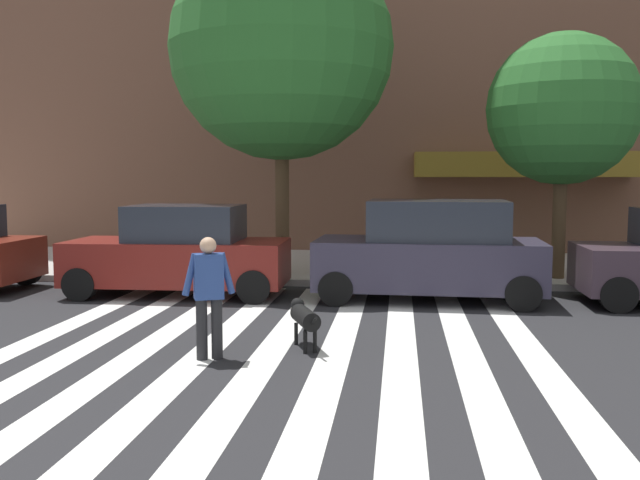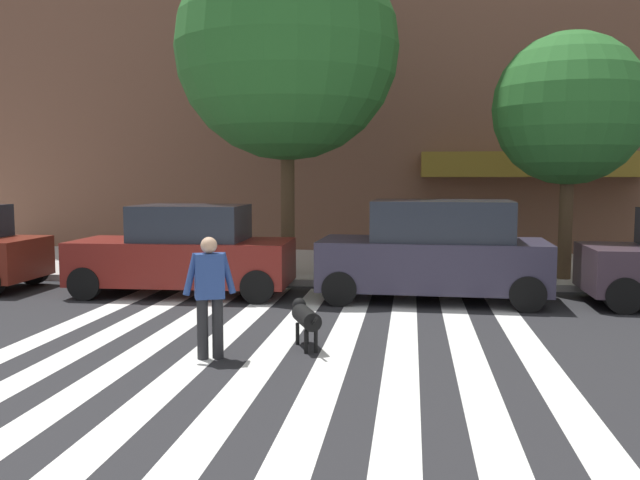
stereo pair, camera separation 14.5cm
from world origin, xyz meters
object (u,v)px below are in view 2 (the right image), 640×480
parked_car_behind_first (185,252)px  dog_on_leash (305,317)px  street_tree_middle (569,110)px  street_tree_nearest (287,49)px  pedestrian_dog_walker (210,290)px  parked_car_third_in_line (435,252)px

parked_car_behind_first → dog_on_leash: bearing=-51.9°
street_tree_middle → dog_on_leash: bearing=-127.9°
parked_car_behind_first → street_tree_nearest: street_tree_nearest is taller
parked_car_behind_first → street_tree_nearest: 5.34m
parked_car_behind_first → pedestrian_dog_walker: (1.94, -4.72, 0.05)m
street_tree_nearest → parked_car_third_in_line: bearing=-35.5°
pedestrian_dog_walker → dog_on_leash: (1.17, 0.75, -0.48)m
street_tree_nearest → pedestrian_dog_walker: (0.23, -7.10, -4.42)m
parked_car_behind_first → dog_on_leash: (3.11, -3.97, -0.43)m
street_tree_nearest → parked_car_behind_first: bearing=-125.6°
parked_car_behind_first → street_tree_nearest: (1.71, 2.38, 4.47)m
parked_car_third_in_line → street_tree_middle: (2.93, 2.29, 2.92)m
street_tree_middle → dog_on_leash: street_tree_middle is taller
street_tree_middle → dog_on_leash: 8.64m
pedestrian_dog_walker → parked_car_third_in_line: bearing=56.6°
street_tree_nearest → street_tree_middle: street_tree_nearest is taller
pedestrian_dog_walker → street_tree_middle: bearing=49.2°
pedestrian_dog_walker → dog_on_leash: 1.47m
parked_car_behind_first → dog_on_leash: 5.06m
street_tree_nearest → pedestrian_dog_walker: bearing=-88.1°
parked_car_behind_first → parked_car_third_in_line: 5.05m
parked_car_third_in_line → pedestrian_dog_walker: (-3.11, -4.71, -0.03)m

